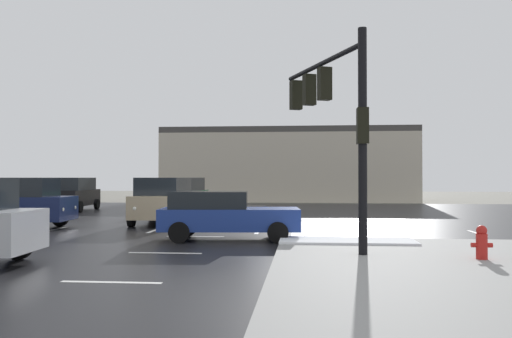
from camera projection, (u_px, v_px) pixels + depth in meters
name	position (u px, v px, depth m)	size (l,w,h in m)	color
ground_plane	(206.00, 231.00, 20.21)	(120.00, 120.00, 0.00)	slate
road_asphalt	(206.00, 231.00, 20.21)	(44.00, 44.00, 0.02)	black
snow_strip_curbside	(347.00, 241.00, 15.78)	(4.00, 1.60, 0.06)	white
lane_markings	(233.00, 235.00, 18.73)	(36.15, 36.15, 0.01)	silver
traffic_signal_mast	(333.00, 106.00, 14.79)	(2.11, 4.78, 5.66)	black
fire_hydrant	(482.00, 242.00, 12.39)	(0.48, 0.26, 0.79)	red
strip_building_background	(289.00, 165.00, 47.53)	(21.67, 8.00, 6.33)	#BCB29E
sedan_blue	(224.00, 214.00, 17.31)	(4.65, 2.33, 1.58)	navy
suv_tan	(164.00, 199.00, 23.37)	(2.27, 4.88, 2.03)	tan
suv_navy	(10.00, 202.00, 21.15)	(4.92, 2.39, 2.03)	#141E47
suv_green	(183.00, 194.00, 30.78)	(2.29, 4.89, 2.03)	#195933
suv_black	(73.00, 193.00, 32.47)	(2.50, 4.96, 2.03)	black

